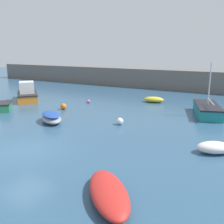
# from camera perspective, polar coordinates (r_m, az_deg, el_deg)

# --- Properties ---
(ground_plane) EXTENTS (120.00, 120.00, 0.20)m
(ground_plane) POSITION_cam_1_polar(r_m,az_deg,el_deg) (14.84, -19.57, -8.74)
(ground_plane) COLOR #2D5170
(harbor_breakwater) EXTENTS (64.61, 2.45, 2.73)m
(harbor_breakwater) POSITION_cam_1_polar(r_m,az_deg,el_deg) (36.75, 12.38, 7.33)
(harbor_breakwater) COLOR #66605B
(harbor_breakwater) RESTS_ON ground_plane
(sailboat_twin_hulled) EXTENTS (3.16, 5.10, 4.46)m
(sailboat_twin_hulled) POSITION_cam_1_polar(r_m,az_deg,el_deg) (22.70, 20.92, 0.48)
(sailboat_twin_hulled) COLOR teal
(sailboat_twin_hulled) RESTS_ON ground_plane
(fishing_dinghy_green) EXTENTS (2.19, 1.85, 0.64)m
(fishing_dinghy_green) POSITION_cam_1_polar(r_m,az_deg,el_deg) (14.66, 22.37, -7.51)
(fishing_dinghy_green) COLOR white
(fishing_dinghy_green) RESTS_ON ground_plane
(rowboat_with_red_cover) EXTENTS (3.09, 2.76, 0.75)m
(rowboat_with_red_cover) POSITION_cam_1_polar(r_m,az_deg,el_deg) (19.77, -13.72, -1.23)
(rowboat_with_red_cover) COLOR gray
(rowboat_with_red_cover) RESTS_ON ground_plane
(cabin_cruiser_white) EXTENTS (4.94, 4.71, 2.10)m
(cabin_cruiser_white) POSITION_cam_1_polar(r_m,az_deg,el_deg) (29.12, -18.80, 3.97)
(cabin_cruiser_white) COLOR orange
(cabin_cruiser_white) RESTS_ON ground_plane
(rowboat_white_midwater) EXTENTS (3.30, 3.45, 0.60)m
(rowboat_white_midwater) POSITION_cam_1_polar(r_m,az_deg,el_deg) (9.70, -0.78, -17.94)
(rowboat_white_midwater) COLOR red
(rowboat_white_midwater) RESTS_ON ground_plane
(dinghy_near_pier) EXTENTS (2.25, 1.39, 0.60)m
(dinghy_near_pier) POSITION_cam_1_polar(r_m,az_deg,el_deg) (26.93, 9.54, 2.83)
(dinghy_near_pier) COLOR yellow
(dinghy_near_pier) RESTS_ON ground_plane
(mooring_buoy_white) EXTENTS (0.52, 0.52, 0.52)m
(mooring_buoy_white) POSITION_cam_1_polar(r_m,az_deg,el_deg) (18.62, 1.80, -2.12)
(mooring_buoy_white) COLOR white
(mooring_buoy_white) RESTS_ON ground_plane
(mooring_buoy_pink) EXTENTS (0.37, 0.37, 0.37)m
(mooring_buoy_pink) POSITION_cam_1_polar(r_m,az_deg,el_deg) (26.34, -5.39, 2.45)
(mooring_buoy_pink) COLOR #EA668C
(mooring_buoy_pink) RESTS_ON ground_plane
(mooring_buoy_orange) EXTENTS (0.57, 0.57, 0.57)m
(mooring_buoy_orange) POSITION_cam_1_polar(r_m,az_deg,el_deg) (23.80, -11.04, 1.26)
(mooring_buoy_orange) COLOR orange
(mooring_buoy_orange) RESTS_ON ground_plane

